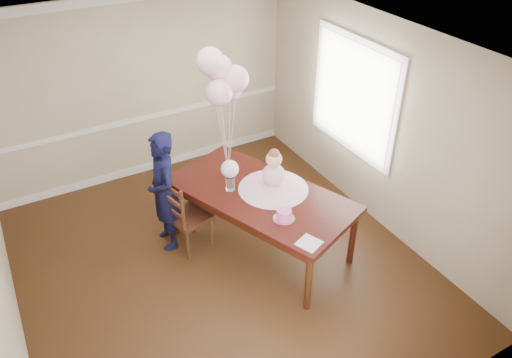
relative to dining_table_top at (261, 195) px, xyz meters
The scene contains 48 objects.
floor 1.01m from the dining_table_top, behind, with size 4.50×5.00×0.00m, color black.
ceiling 1.99m from the dining_table_top, behind, with size 4.50×5.00×0.02m, color silver.
wall_back 2.56m from the dining_table_top, 103.87° to the left, with size 4.50×0.02×2.70m, color tan.
wall_front 2.69m from the dining_table_top, 103.16° to the right, with size 4.50×0.02×2.70m, color tan.
wall_right 1.74m from the dining_table_top, ahead, with size 0.02×5.00×2.70m, color tan.
chair_rail_trim 2.50m from the dining_table_top, 103.93° to the left, with size 4.50×0.02×0.07m, color white.
baseboard_trim 2.60m from the dining_table_top, 103.93° to the left, with size 4.50×0.02×0.12m, color silver.
window_frame 1.84m from the dining_table_top, 14.85° to the left, with size 0.02×1.66×1.56m, color white.
window_blinds 1.82m from the dining_table_top, 15.00° to the left, with size 0.01×1.50×1.40m, color silver.
dining_table_top is the anchor object (origin of this frame).
table_apron 0.08m from the dining_table_top, ahead, with size 1.00×2.11×0.11m, color black.
table_leg_fl 1.20m from the dining_table_top, 92.73° to the right, with size 0.08×0.08×0.78m, color black.
table_leg_fr 1.20m from the dining_table_top, 43.65° to the right, with size 0.08×0.08×0.78m, color black.
table_leg_bl 1.20m from the dining_table_top, 136.35° to the left, with size 0.08×0.08×0.78m, color black.
table_leg_br 1.20m from the dining_table_top, 87.27° to the left, with size 0.08×0.08×0.78m, color black.
baby_skirt 0.19m from the dining_table_top, ahead, with size 0.85×0.85×0.11m, color #DEA4C0.
baby_torso 0.29m from the dining_table_top, ahead, with size 0.27×0.27×0.27m, color #FFA1C3.
baby_head 0.47m from the dining_table_top, ahead, with size 0.19×0.19×0.19m, color beige.
baby_hair 0.54m from the dining_table_top, ahead, with size 0.13×0.13×0.13m, color brown.
cake_platter 0.55m from the dining_table_top, 92.15° to the right, with size 0.24×0.24×0.01m, color #BBBBBF.
birthday_cake 0.56m from the dining_table_top, 92.15° to the right, with size 0.17×0.17×0.11m, color #F84EA1.
cake_flower_a 0.57m from the dining_table_top, 92.15° to the right, with size 0.03×0.03×0.03m, color white.
cake_flower_b 0.54m from the dining_table_top, 89.76° to the right, with size 0.03×0.03×0.03m, color silver.
rose_vase_near 0.39m from the dining_table_top, 138.37° to the left, with size 0.11×0.11×0.18m, color white.
roses_near 0.49m from the dining_table_top, 138.37° to the left, with size 0.21×0.21×0.21m, color silver.
napkin 1.02m from the dining_table_top, 90.57° to the right, with size 0.22×0.22×0.01m, color silver.
balloon_weight 0.62m from the dining_table_top, 101.50° to the left, with size 0.04×0.04×0.02m, color white.
balloon_a 1.29m from the dining_table_top, 111.81° to the left, with size 0.31×0.31×0.31m, color #EFA9C3.
balloon_b 1.39m from the dining_table_top, 90.01° to the left, with size 0.31×0.31×0.31m, color #F3ACBC.
balloon_c 1.55m from the dining_table_top, 101.35° to the left, with size 0.31×0.31×0.31m, color #EEA9C5.
balloon_d 1.65m from the dining_table_top, 110.10° to the left, with size 0.31×0.31×0.31m, color #FFB4CC.
balloon_e 1.32m from the dining_table_top, 90.16° to the left, with size 0.31×0.31×0.31m, color #F7AFCA.
balloon_ribbon_a 0.80m from the dining_table_top, 106.61° to the left, with size 0.00×0.00×0.93m, color white.
balloon_ribbon_b 0.83m from the dining_table_top, 95.86° to the left, with size 0.00×0.00×1.05m, color white.
balloon_ribbon_c 0.92m from the dining_table_top, 101.42° to the left, with size 0.00×0.00×1.16m, color white.
balloon_ribbon_d 0.96m from the dining_table_top, 106.19° to the left, with size 0.00×0.00×1.27m, color white.
balloon_ribbon_e 0.84m from the dining_table_top, 95.29° to the left, with size 0.00×0.00×0.88m, color white.
dining_chair_seat 0.95m from the dining_table_top, 149.03° to the left, with size 0.45×0.45×0.05m, color #36180E.
chair_leg_fl 1.09m from the dining_table_top, 165.34° to the left, with size 0.04×0.04×0.44m, color #341D0E.
chair_leg_fr 0.86m from the dining_table_top, 148.97° to the left, with size 0.04×0.04×0.44m, color #3E2110.
chair_leg_bl 1.28m from the dining_table_top, 149.07° to the left, with size 0.04×0.04×0.44m, color #3B1310.
chair_leg_br 1.09m from the dining_table_top, 132.76° to the left, with size 0.04×0.04×0.44m, color #311C0D.
chair_back_post_l 0.94m from the dining_table_top, 165.94° to the left, with size 0.04×0.04×0.57m, color #3B1E10.
chair_back_post_r 1.16m from the dining_table_top, 149.79° to the left, with size 0.04×0.04×0.57m, color #351D0E.
chair_slat_low 1.05m from the dining_table_top, 157.01° to the left, with size 0.03×0.41×0.05m, color black.
chair_slat_mid 1.04m from the dining_table_top, 157.01° to the left, with size 0.03×0.41×0.05m, color #3D1F10.
chair_slat_top 1.05m from the dining_table_top, 157.01° to the left, with size 0.03×0.41×0.05m, color #33140E.
woman 1.17m from the dining_table_top, 146.24° to the left, with size 0.57×0.38×1.57m, color black.
Camera 1 is at (-1.79, -4.09, 4.27)m, focal length 35.00 mm.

